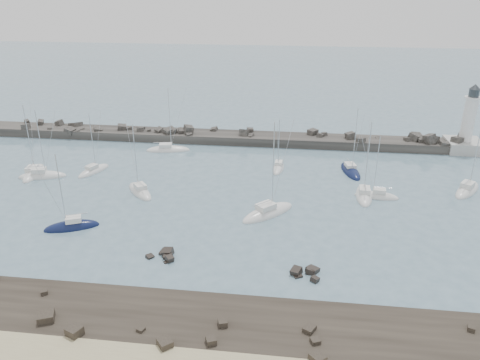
{
  "coord_description": "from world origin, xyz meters",
  "views": [
    {
      "loc": [
        12.41,
        -58.72,
        32.93
      ],
      "look_at": [
        3.55,
        12.0,
        2.17
      ],
      "focal_mm": 35.0,
      "sensor_mm": 36.0,
      "label": 1
    }
  ],
  "objects_px": {
    "sailboat_0": "(42,176)",
    "sailboat_9": "(377,196)",
    "sailboat_8": "(350,171)",
    "sailboat_2": "(72,227)",
    "sailboat_3": "(94,171)",
    "sailboat_4": "(168,150)",
    "sailboat_5": "(140,192)",
    "sailboat_10": "(364,196)",
    "sailboat_1": "(34,173)",
    "lighthouse": "(465,137)",
    "sailboat_7": "(268,213)",
    "sailboat_6": "(278,168)",
    "sailboat_11": "(467,191)"
  },
  "relations": [
    {
      "from": "sailboat_0",
      "to": "sailboat_9",
      "type": "relative_size",
      "value": 1.18
    },
    {
      "from": "sailboat_8",
      "to": "sailboat_9",
      "type": "distance_m",
      "value": 11.04
    },
    {
      "from": "sailboat_0",
      "to": "sailboat_2",
      "type": "xyz_separation_m",
      "value": [
        13.71,
        -17.1,
        0.01
      ]
    },
    {
      "from": "sailboat_3",
      "to": "sailboat_9",
      "type": "height_order",
      "value": "sailboat_3"
    },
    {
      "from": "sailboat_3",
      "to": "sailboat_8",
      "type": "relative_size",
      "value": 0.88
    },
    {
      "from": "sailboat_4",
      "to": "sailboat_9",
      "type": "distance_m",
      "value": 43.65
    },
    {
      "from": "sailboat_5",
      "to": "sailboat_10",
      "type": "bearing_deg",
      "value": 4.87
    },
    {
      "from": "sailboat_0",
      "to": "sailboat_9",
      "type": "xyz_separation_m",
      "value": [
        58.63,
        -1.13,
        -0.01
      ]
    },
    {
      "from": "sailboat_8",
      "to": "sailboat_1",
      "type": "bearing_deg",
      "value": -171.87
    },
    {
      "from": "sailboat_10",
      "to": "lighthouse",
      "type": "bearing_deg",
      "value": 47.64
    },
    {
      "from": "sailboat_10",
      "to": "sailboat_8",
      "type": "bearing_deg",
      "value": 96.73
    },
    {
      "from": "sailboat_8",
      "to": "sailboat_10",
      "type": "xyz_separation_m",
      "value": [
        1.24,
        -10.46,
        0.02
      ]
    },
    {
      "from": "lighthouse",
      "to": "sailboat_9",
      "type": "bearing_deg",
      "value": -129.65
    },
    {
      "from": "sailboat_4",
      "to": "sailboat_5",
      "type": "height_order",
      "value": "sailboat_4"
    },
    {
      "from": "sailboat_4",
      "to": "sailboat_10",
      "type": "distance_m",
      "value": 41.77
    },
    {
      "from": "lighthouse",
      "to": "sailboat_0",
      "type": "distance_m",
      "value": 83.24
    },
    {
      "from": "lighthouse",
      "to": "sailboat_0",
      "type": "xyz_separation_m",
      "value": [
        -79.6,
        -24.17,
        -2.94
      ]
    },
    {
      "from": "sailboat_7",
      "to": "sailboat_1",
      "type": "bearing_deg",
      "value": 166.55
    },
    {
      "from": "sailboat_4",
      "to": "sailboat_0",
      "type": "bearing_deg",
      "value": -138.49
    },
    {
      "from": "sailboat_0",
      "to": "sailboat_5",
      "type": "xyz_separation_m",
      "value": [
        19.58,
        -4.21,
        -0.0
      ]
    },
    {
      "from": "sailboat_1",
      "to": "sailboat_10",
      "type": "xyz_separation_m",
      "value": [
        58.93,
        -2.22,
        0.01
      ]
    },
    {
      "from": "sailboat_1",
      "to": "sailboat_7",
      "type": "height_order",
      "value": "sailboat_7"
    },
    {
      "from": "sailboat_5",
      "to": "sailboat_7",
      "type": "xyz_separation_m",
      "value": [
        21.79,
        -5.08,
        0.0
      ]
    },
    {
      "from": "sailboat_0",
      "to": "sailboat_5",
      "type": "bearing_deg",
      "value": -12.13
    },
    {
      "from": "sailboat_5",
      "to": "sailboat_8",
      "type": "distance_m",
      "value": 38.29
    },
    {
      "from": "lighthouse",
      "to": "sailboat_5",
      "type": "xyz_separation_m",
      "value": [
        -60.02,
        -28.38,
        -2.94
      ]
    },
    {
      "from": "lighthouse",
      "to": "sailboat_5",
      "type": "height_order",
      "value": "lighthouse"
    },
    {
      "from": "sailboat_4",
      "to": "sailboat_7",
      "type": "bearing_deg",
      "value": -48.82
    },
    {
      "from": "sailboat_7",
      "to": "sailboat_10",
      "type": "bearing_deg",
      "value": 28.41
    },
    {
      "from": "sailboat_9",
      "to": "sailboat_5",
      "type": "bearing_deg",
      "value": -175.49
    },
    {
      "from": "sailboat_4",
      "to": "sailboat_6",
      "type": "distance_m",
      "value": 24.41
    },
    {
      "from": "sailboat_7",
      "to": "sailboat_10",
      "type": "relative_size",
      "value": 1.15
    },
    {
      "from": "sailboat_2",
      "to": "sailboat_4",
      "type": "distance_m",
      "value": 34.05
    },
    {
      "from": "sailboat_0",
      "to": "sailboat_6",
      "type": "xyz_separation_m",
      "value": [
        42.02,
        9.27,
        -0.02
      ]
    },
    {
      "from": "sailboat_4",
      "to": "sailboat_10",
      "type": "relative_size",
      "value": 1.05
    },
    {
      "from": "sailboat_9",
      "to": "sailboat_0",
      "type": "bearing_deg",
      "value": 178.9
    },
    {
      "from": "sailboat_2",
      "to": "sailboat_8",
      "type": "height_order",
      "value": "sailboat_8"
    },
    {
      "from": "lighthouse",
      "to": "sailboat_7",
      "type": "bearing_deg",
      "value": -138.8
    },
    {
      "from": "sailboat_6",
      "to": "sailboat_11",
      "type": "height_order",
      "value": "sailboat_11"
    },
    {
      "from": "sailboat_9",
      "to": "sailboat_4",
      "type": "bearing_deg",
      "value": 156.06
    },
    {
      "from": "lighthouse",
      "to": "sailboat_9",
      "type": "height_order",
      "value": "lighthouse"
    },
    {
      "from": "sailboat_3",
      "to": "sailboat_6",
      "type": "distance_m",
      "value": 34.36
    },
    {
      "from": "sailboat_2",
      "to": "sailboat_3",
      "type": "distance_m",
      "value": 21.39
    },
    {
      "from": "lighthouse",
      "to": "sailboat_3",
      "type": "height_order",
      "value": "lighthouse"
    },
    {
      "from": "sailboat_9",
      "to": "sailboat_6",
      "type": "bearing_deg",
      "value": 147.94
    },
    {
      "from": "sailboat_6",
      "to": "sailboat_2",
      "type": "bearing_deg",
      "value": -137.03
    },
    {
      "from": "sailboat_2",
      "to": "sailboat_3",
      "type": "height_order",
      "value": "sailboat_2"
    },
    {
      "from": "sailboat_4",
      "to": "sailboat_7",
      "type": "xyz_separation_m",
      "value": [
        22.63,
        -25.87,
        0.02
      ]
    },
    {
      "from": "sailboat_4",
      "to": "sailboat_2",
      "type": "bearing_deg",
      "value": -98.48
    },
    {
      "from": "sailboat_3",
      "to": "sailboat_6",
      "type": "xyz_separation_m",
      "value": [
        33.88,
        5.72,
        0.0
      ]
    }
  ]
}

